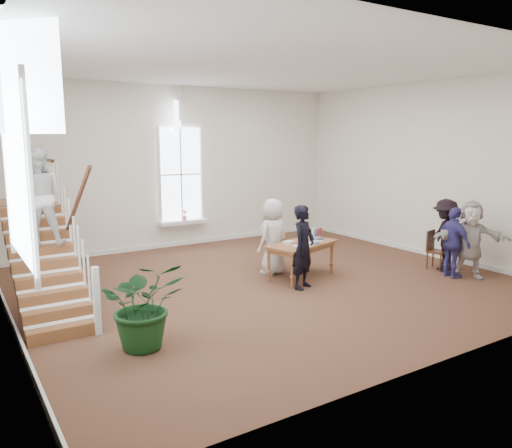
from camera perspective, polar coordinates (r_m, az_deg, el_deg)
ground at (r=10.82m, az=1.33°, el=-6.68°), size 10.00×10.00×0.00m
room_shell at (r=14.48m, az=-8.33°, el=-0.91°), size 10.49×10.00×10.00m
staircase at (r=9.59m, az=-23.46°, el=0.29°), size 1.10×4.10×2.92m
library_table at (r=11.07m, az=5.28°, el=-2.56°), size 1.85×1.28×0.85m
police_officer at (r=10.25m, az=5.44°, el=-2.64°), size 0.75×0.65×1.74m
elderly_woman at (r=11.30m, az=1.96°, el=-1.46°), size 0.97×0.78×1.72m
person_yellow at (r=11.88m, az=1.80°, el=-1.00°), size 1.04×0.99×1.68m
woman_cluster_a at (r=11.84m, az=21.62°, el=-2.00°), size 0.52×0.97×1.58m
woman_cluster_b at (r=12.34m, az=20.81°, el=-1.22°), size 0.97×1.24×1.69m
woman_cluster_c at (r=11.97m, az=23.29°, el=-1.63°), size 1.51×1.48×1.73m
floor_plant at (r=7.58m, az=-12.64°, el=-8.93°), size 1.40×1.28×1.34m
side_chair at (r=12.55m, az=19.70°, el=-2.58°), size 0.48×0.48×0.91m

